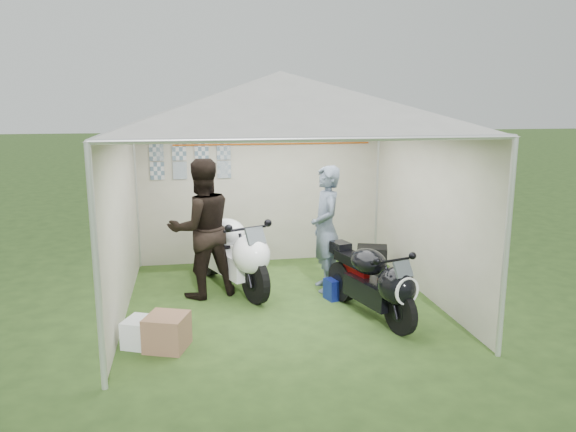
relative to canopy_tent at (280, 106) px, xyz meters
name	(u,v)px	position (x,y,z in m)	size (l,w,h in m)	color
ground	(281,301)	(0.00, -0.03, -2.58)	(80.00, 80.00, 0.00)	#2C451B
canopy_tent	(280,106)	(0.00, 0.00, 0.00)	(5.66, 5.66, 3.00)	silver
motorcycle_white	(233,251)	(-0.58, 0.54, -2.00)	(1.06, 1.99, 1.03)	black
motorcycle_black	(374,281)	(1.03, -0.82, -2.09)	(0.74, 1.74, 0.88)	black
paddock_stand	(339,288)	(0.80, -0.04, -2.44)	(0.37, 0.23, 0.28)	#1A2DAC
person_dark_jacket	(202,229)	(-1.01, 0.39, -1.63)	(0.92, 0.72, 1.90)	black
person_blue_jacket	(326,229)	(0.70, 0.35, -1.69)	(0.64, 0.42, 1.77)	slate
equipment_box	(372,261)	(1.56, 0.87, -2.35)	(0.45, 0.36, 0.45)	black
crate_0	(146,333)	(-1.67, -1.14, -2.42)	(0.46, 0.36, 0.30)	silver
crate_1	(167,332)	(-1.45, -1.24, -2.39)	(0.42, 0.42, 0.38)	#896046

